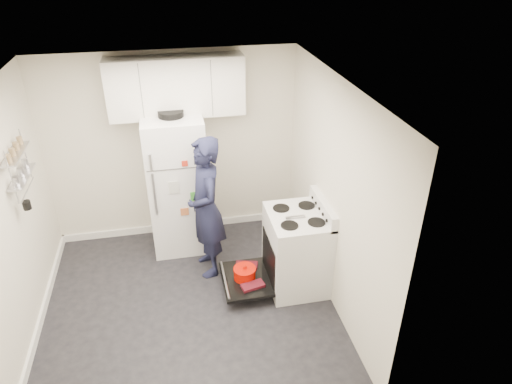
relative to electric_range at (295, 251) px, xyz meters
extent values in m
cube|color=black|center=(-1.26, -0.15, -0.47)|extent=(3.20, 3.20, 0.01)
cube|color=white|center=(-1.26, -0.15, 2.03)|extent=(3.20, 3.20, 0.01)
cube|color=beige|center=(-1.26, 1.45, 0.78)|extent=(3.20, 0.01, 2.50)
cube|color=beige|center=(-1.26, -1.75, 0.78)|extent=(3.20, 0.01, 2.50)
cube|color=beige|center=(-2.86, -0.15, 0.78)|extent=(0.01, 3.20, 2.50)
cube|color=beige|center=(0.34, -0.15, 0.78)|extent=(0.01, 3.20, 2.50)
cube|color=white|center=(-2.85, -0.15, -0.42)|extent=(0.03, 3.20, 0.10)
cube|color=white|center=(-1.26, 1.44, -0.42)|extent=(3.20, 0.03, 0.10)
cube|color=silver|center=(0.01, 0.00, -0.01)|extent=(0.65, 0.76, 0.92)
cube|color=black|center=(-0.06, 0.00, -0.07)|extent=(0.53, 0.60, 0.52)
cube|color=orange|center=(0.21, 0.00, -0.07)|extent=(0.02, 0.56, 0.46)
cylinder|color=black|center=(-0.01, 0.00, -0.25)|extent=(0.34, 0.34, 0.02)
cube|color=silver|center=(0.30, 0.00, 0.54)|extent=(0.08, 0.76, 0.18)
cube|color=silver|center=(0.01, 0.00, 0.47)|extent=(0.65, 0.76, 0.03)
cube|color=#B2B2B7|center=(-0.04, -0.05, 0.50)|extent=(0.22, 0.03, 0.01)
cube|color=black|center=(-0.59, 0.00, -0.32)|extent=(0.55, 0.70, 0.03)
cylinder|color=#B2B2B7|center=(-0.83, 0.00, -0.29)|extent=(0.02, 0.66, 0.02)
cylinder|color=#BF0C00|center=(-0.60, 0.01, -0.25)|extent=(0.25, 0.25, 0.12)
cylinder|color=#BF0C00|center=(-0.60, 0.01, -0.18)|extent=(0.26, 0.26, 0.02)
sphere|color=#BF0C00|center=(-0.60, 0.01, -0.15)|extent=(0.04, 0.04, 0.04)
cube|color=maroon|center=(-0.54, -0.17, -0.29)|extent=(0.28, 0.18, 0.04)
cube|color=maroon|center=(-0.54, 0.21, -0.29)|extent=(0.28, 0.19, 0.04)
cube|color=silver|center=(-1.26, 1.10, 0.43)|extent=(0.72, 0.70, 1.80)
cube|color=#4C4C4C|center=(-1.26, 0.75, 0.82)|extent=(0.68, 0.01, 0.01)
cube|color=#B2B2B7|center=(-1.54, 0.73, 0.94)|extent=(0.03, 0.03, 0.20)
cube|color=#B2B2B7|center=(-1.54, 0.73, 0.52)|extent=(0.03, 0.03, 0.55)
cylinder|color=black|center=(-1.26, 1.10, 1.37)|extent=(0.30, 0.30, 0.07)
cube|color=#C36737|center=(-1.21, 0.74, 0.23)|extent=(0.10, 0.01, 0.10)
cube|color=beige|center=(-1.31, 0.74, 0.58)|extent=(0.12, 0.01, 0.16)
cube|color=green|center=(-1.08, 0.74, 0.43)|extent=(0.09, 0.01, 0.12)
cube|color=red|center=(-1.16, 0.74, 0.88)|extent=(0.07, 0.01, 0.07)
cube|color=silver|center=(-1.16, 1.28, 1.63)|extent=(1.60, 0.33, 0.70)
cube|color=#B2B2B7|center=(-2.78, 0.35, 1.33)|extent=(0.14, 0.60, 0.02)
cube|color=#B2B2B7|center=(-2.78, 0.35, 1.08)|extent=(0.14, 0.60, 0.02)
cylinder|color=black|center=(-2.75, 0.17, 0.85)|extent=(0.08, 0.08, 0.09)
imported|color=black|center=(-0.96, 0.48, 0.41)|extent=(0.50, 0.69, 1.75)
camera|label=1|loc=(-1.31, -4.08, 3.18)|focal=32.00mm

